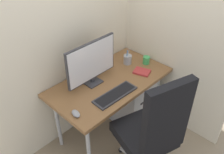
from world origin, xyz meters
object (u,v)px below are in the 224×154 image
Objects in this scene: monitor at (92,62)px; pen_holder at (128,59)px; keyboard at (115,95)px; office_chair at (152,131)px; filing_cabinet at (128,97)px; coffee_mug at (146,60)px; mouse at (76,114)px; notebook at (142,72)px.

pen_holder is at bearing -1.77° from monitor.
monitor is at bearing 178.23° from pen_holder.
keyboard is 0.58m from pen_holder.
keyboard is at bearing 83.80° from office_chair.
coffee_mug reaches higher than filing_cabinet.
mouse is at bearing 124.47° from office_chair.
keyboard is (0.01, -0.30, -0.23)m from monitor.
pen_holder is (0.51, -0.02, -0.19)m from monitor.
office_chair is 2.62× the size of keyboard.
pen_holder is at bearing 63.71° from notebook.
filing_cabinet is 1.00m from mouse.
mouse is 0.89m from notebook.
notebook is at bearing 11.26° from mouse.
notebook is 1.54× the size of coffee_mug.
coffee_mug is at bearing -46.72° from pen_holder.
notebook is at bearing -155.98° from coffee_mug.
office_chair is at bearing -93.07° from monitor.
keyboard is 4.23× the size of coffee_mug.
filing_cabinet is 0.67m from keyboard.
pen_holder is 1.67× the size of coffee_mug.
coffee_mug reaches higher than mouse.
monitor is (-0.47, 0.08, 0.67)m from filing_cabinet.
mouse is (-0.42, 0.06, 0.01)m from keyboard.
mouse is (-0.41, -0.24, -0.23)m from monitor.
monitor is at bearing 170.44° from filing_cabinet.
keyboard is 0.42m from mouse.
notebook is (0.01, -0.17, 0.44)m from filing_cabinet.
monitor is 5.32× the size of coffee_mug.
monitor is 0.59m from notebook.
mouse is 0.96× the size of coffee_mug.
keyboard is 4.41× the size of mouse.
notebook is at bearing 6.67° from keyboard.
notebook is at bearing -27.12° from monitor.
coffee_mug is at bearing 5.33° from notebook.
pen_holder reaches higher than keyboard.
monitor is 1.26× the size of keyboard.
coffee_mug is at bearing 40.96° from office_chair.
monitor is 3.19× the size of pen_holder.
office_chair is 6.64× the size of pen_holder.
office_chair is at bearing -153.43° from notebook.
mouse is at bearing -176.31° from coffee_mug.
office_chair is 0.95m from pen_holder.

